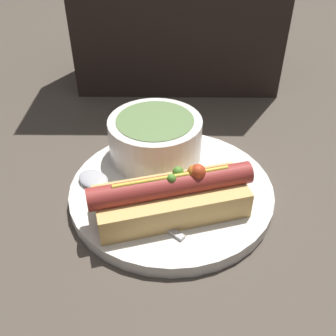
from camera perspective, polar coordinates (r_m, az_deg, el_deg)
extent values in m
plane|color=#4C4238|center=(0.49, 0.00, -4.05)|extent=(4.00, 4.00, 0.00)
cylinder|color=white|center=(0.48, 0.00, -3.37)|extent=(0.25, 0.25, 0.02)
cube|color=#DBAD60|center=(0.43, -0.27, -4.83)|extent=(0.18, 0.10, 0.03)
cylinder|color=#9E332D|center=(0.42, -0.28, -2.56)|extent=(0.18, 0.07, 0.02)
sphere|color=#518C2D|center=(0.42, 0.91, -0.58)|extent=(0.01, 0.01, 0.01)
sphere|color=#518C2D|center=(0.41, 0.10, -1.56)|extent=(0.01, 0.01, 0.01)
sphere|color=#C63F1E|center=(0.42, 3.78, -0.56)|extent=(0.02, 0.02, 0.02)
sphere|color=orange|center=(0.42, 3.22, -0.54)|extent=(0.01, 0.01, 0.01)
cylinder|color=gold|center=(0.41, -0.28, -1.32)|extent=(0.12, 0.04, 0.01)
cylinder|color=silver|center=(0.51, -2.31, 4.32)|extent=(0.12, 0.12, 0.05)
cylinder|color=#66844C|center=(0.50, -2.37, 6.32)|extent=(0.10, 0.10, 0.01)
cube|color=#B7B7BC|center=(0.44, -4.42, -6.32)|extent=(0.10, 0.08, 0.00)
ellipsoid|color=#B7B7BC|center=(0.49, -11.24, -1.60)|extent=(0.05, 0.05, 0.01)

